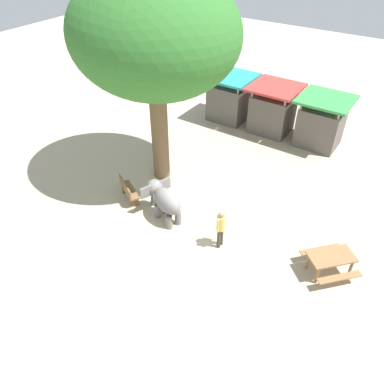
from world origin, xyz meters
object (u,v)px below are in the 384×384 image
(person_handler, at_px, (221,226))
(market_stall_green, at_px, (321,124))
(shade_tree_main, at_px, (154,35))
(wooden_bench, at_px, (128,190))
(picnic_table_near, at_px, (331,260))
(market_stall_teal, at_px, (229,100))
(elephant, at_px, (164,199))
(market_stall_red, at_px, (272,111))

(person_handler, relative_size, market_stall_green, 0.64)
(person_handler, bearing_deg, market_stall_green, -91.16)
(shade_tree_main, xyz_separation_m, wooden_bench, (-0.08, -2.19, -5.65))
(wooden_bench, relative_size, picnic_table_near, 0.67)
(picnic_table_near, relative_size, market_stall_green, 0.84)
(market_stall_teal, xyz_separation_m, market_stall_green, (5.20, 0.00, 0.00))
(person_handler, xyz_separation_m, shade_tree_main, (-4.46, 2.39, 5.18))
(elephant, relative_size, wooden_bench, 1.42)
(shade_tree_main, relative_size, market_stall_green, 3.37)
(elephant, distance_m, shade_tree_main, 5.99)
(wooden_bench, bearing_deg, market_stall_red, 104.63)
(person_handler, height_order, shade_tree_main, shade_tree_main)
(market_stall_red, bearing_deg, wooden_bench, -105.30)
(elephant, height_order, market_stall_green, market_stall_green)
(person_handler, distance_m, shade_tree_main, 7.24)
(elephant, height_order, market_stall_red, market_stall_red)
(elephant, xyz_separation_m, picnic_table_near, (6.24, 0.81, -0.30))
(person_handler, xyz_separation_m, market_stall_green, (0.47, 9.01, 0.19))
(wooden_bench, relative_size, market_stall_red, 0.56)
(shade_tree_main, distance_m, wooden_bench, 6.06)
(market_stall_red, bearing_deg, market_stall_green, 0.00)
(shade_tree_main, height_order, market_stall_teal, shade_tree_main)
(elephant, relative_size, market_stall_teal, 0.80)
(picnic_table_near, bearing_deg, market_stall_red, 78.54)
(market_stall_teal, bearing_deg, picnic_table_near, -43.83)
(market_stall_teal, xyz_separation_m, market_stall_red, (2.60, 0.00, 0.00))
(elephant, bearing_deg, picnic_table_near, -152.36)
(elephant, bearing_deg, wooden_bench, 18.49)
(market_stall_green, bearing_deg, person_handler, -92.97)
(picnic_table_near, bearing_deg, shade_tree_main, 122.84)
(market_stall_teal, bearing_deg, shade_tree_main, -87.66)
(picnic_table_near, height_order, market_stall_teal, market_stall_teal)
(market_stall_teal, bearing_deg, market_stall_red, 0.00)
(elephant, height_order, shade_tree_main, shade_tree_main)
(shade_tree_main, xyz_separation_m, market_stall_red, (2.33, 6.61, -4.99))
(market_stall_teal, bearing_deg, person_handler, -62.28)
(market_stall_red, bearing_deg, market_stall_teal, 180.00)
(wooden_bench, relative_size, market_stall_green, 0.56)
(shade_tree_main, distance_m, picnic_table_near, 9.92)
(person_handler, relative_size, market_stall_teal, 0.64)
(market_stall_teal, bearing_deg, wooden_bench, -88.74)
(elephant, relative_size, picnic_table_near, 0.95)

